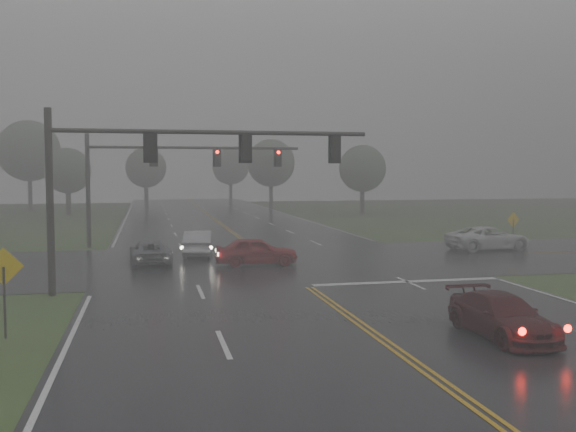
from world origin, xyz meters
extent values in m
plane|color=#30481F|center=(0.00, 0.00, 0.00)|extent=(180.00, 180.00, 0.00)
cube|color=black|center=(0.00, 20.00, 0.00)|extent=(18.00, 160.00, 0.02)
cube|color=black|center=(0.00, 22.00, 0.00)|extent=(120.00, 14.00, 0.02)
cube|color=silver|center=(4.50, 14.40, 0.00)|extent=(8.50, 0.50, 0.01)
imported|color=#3D0B0E|center=(3.51, 5.06, 0.00)|extent=(1.80, 4.30, 1.24)
imported|color=maroon|center=(-1.10, 20.76, 0.00)|extent=(4.30, 1.85, 1.44)
imported|color=#AEB0B6|center=(-3.71, 25.16, 0.00)|extent=(2.08, 4.56, 1.45)
imported|color=#57595F|center=(-6.42, 22.42, 0.00)|extent=(2.25, 4.46, 1.21)
imported|color=silver|center=(13.89, 24.03, 0.00)|extent=(5.30, 2.73, 1.43)
cylinder|color=black|center=(-10.20, 14.55, 3.63)|extent=(0.28, 0.28, 7.27)
cylinder|color=black|center=(-10.20, 14.55, 6.46)|extent=(0.18, 0.18, 0.81)
cylinder|color=black|center=(-3.83, 14.55, 6.41)|extent=(12.75, 0.18, 0.18)
cube|color=black|center=(-6.38, 14.55, 5.80)|extent=(0.34, 0.28, 1.06)
cube|color=black|center=(-6.38, 14.72, 5.80)|extent=(0.56, 0.03, 1.26)
cube|color=black|center=(-2.55, 14.55, 5.80)|extent=(0.34, 0.28, 1.06)
cube|color=black|center=(-2.55, 14.72, 5.80)|extent=(0.56, 0.03, 1.26)
cube|color=black|center=(1.27, 14.55, 5.80)|extent=(0.34, 0.28, 1.06)
cube|color=black|center=(1.27, 14.72, 5.80)|extent=(0.56, 0.03, 1.26)
cylinder|color=black|center=(-10.20, 30.76, 3.61)|extent=(0.28, 0.28, 7.22)
cylinder|color=black|center=(-10.20, 30.76, 6.42)|extent=(0.18, 0.18, 0.80)
cylinder|color=black|center=(-3.38, 30.76, 6.37)|extent=(13.64, 0.18, 0.18)
cube|color=black|center=(-6.11, 30.76, 5.77)|extent=(0.34, 0.28, 1.05)
cube|color=black|center=(-6.11, 30.92, 5.77)|extent=(0.55, 0.03, 1.25)
cylinder|color=#FF0C05|center=(-6.11, 30.60, 6.10)|extent=(0.22, 0.06, 0.22)
cube|color=black|center=(-2.02, 30.76, 5.77)|extent=(0.34, 0.28, 1.05)
cube|color=black|center=(-2.02, 30.92, 5.77)|extent=(0.55, 0.03, 1.25)
cylinder|color=#FF0C05|center=(-2.02, 30.60, 6.10)|extent=(0.22, 0.06, 0.22)
cube|color=black|center=(2.08, 30.76, 5.77)|extent=(0.34, 0.28, 1.05)
cube|color=black|center=(2.08, 30.92, 5.77)|extent=(0.55, 0.03, 1.25)
cylinder|color=#FF0C05|center=(2.08, 30.60, 6.10)|extent=(0.22, 0.06, 0.22)
cylinder|color=black|center=(-10.59, 8.05, 1.05)|extent=(0.07, 0.07, 2.10)
cube|color=#E5B50D|center=(-10.59, 8.08, 2.10)|extent=(1.10, 0.08, 1.10)
cylinder|color=black|center=(15.44, 23.85, 0.93)|extent=(0.06, 0.06, 1.86)
cube|color=#E5B50D|center=(15.44, 23.87, 1.86)|extent=(0.96, 0.26, 0.98)
cylinder|color=#312620|center=(-15.14, 62.97, 1.42)|extent=(0.55, 0.55, 2.85)
sphere|color=#33472F|center=(-15.14, 62.97, 4.90)|extent=(5.06, 5.06, 5.06)
cylinder|color=#312620|center=(8.81, 68.53, 1.71)|extent=(0.51, 0.51, 3.42)
sphere|color=#33472F|center=(8.81, 68.53, 5.88)|extent=(6.07, 6.07, 6.07)
cylinder|color=#312620|center=(-6.73, 78.32, 1.54)|extent=(0.55, 0.55, 3.09)
sphere|color=#33472F|center=(-6.73, 78.32, 5.32)|extent=(5.49, 5.49, 5.49)
cylinder|color=#312620|center=(17.26, 57.59, 1.50)|extent=(0.51, 0.51, 2.99)
sphere|color=#33472F|center=(17.26, 57.59, 5.16)|extent=(5.32, 5.32, 5.32)
cylinder|color=#312620|center=(-20.89, 73.51, 2.14)|extent=(0.51, 0.51, 4.28)
sphere|color=#33472F|center=(-20.89, 73.51, 7.38)|extent=(7.61, 7.61, 7.61)
cylinder|color=#312620|center=(6.24, 88.97, 1.63)|extent=(0.53, 0.53, 3.25)
sphere|color=#33472F|center=(6.24, 88.97, 5.60)|extent=(5.78, 5.78, 5.78)
camera|label=1|loc=(-6.49, -11.54, 4.84)|focal=40.00mm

